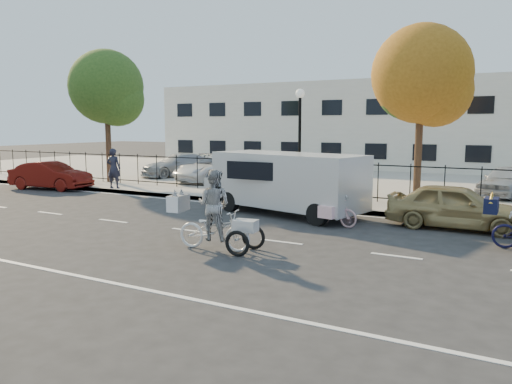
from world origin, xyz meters
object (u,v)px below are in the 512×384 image
Objects in this scene: gold_sedan at (456,206)px; lot_car_c at (286,174)px; red_sedan at (51,176)px; pedestrian at (114,168)px; lamppost at (300,124)px; lot_car_b at (215,169)px; unicorn_bike at (334,205)px; lot_car_d at (507,181)px; white_van at (285,181)px; lot_car_a at (178,165)px; zebra_trike at (214,219)px.

gold_sedan is 10.09m from lot_car_c.
pedestrian is (3.22, 0.90, 0.42)m from red_sedan.
lamppost is 0.91× the size of lot_car_b.
unicorn_bike is 12.05m from pedestrian.
pedestrian reaches higher than lot_car_d.
lot_car_b is at bearing 64.84° from gold_sedan.
lot_car_a is at bearing 158.02° from white_van.
lot_car_b is at bearing -55.62° from red_sedan.
gold_sedan is (5.51, 0.24, -0.49)m from white_van.
white_van is 6.61m from lot_car_c.
lamppost reaches higher than pedestrian.
unicorn_bike reaches higher than lot_car_c.
zebra_trike is at bearing 139.13° from gold_sedan.
red_sedan is (-14.95, 1.82, 0.02)m from unicorn_bike.
lot_car_c is (6.74, 4.38, -0.33)m from pedestrian.
lamppost is 9.08m from pedestrian.
lamppost is at bearing 2.35° from zebra_trike.
white_van is (-0.63, 5.33, 0.39)m from zebra_trike.
red_sedan is 0.91× the size of lot_car_a.
white_van reaches higher than unicorn_bike.
unicorn_bike is 0.48× the size of lot_car_c.
lot_car_a is 0.92× the size of lot_car_b.
zebra_trike reaches higher than lot_car_c.
gold_sedan is at bearing -23.72° from lamppost.
white_van is 1.32× the size of lot_car_b.
red_sedan is (-13.36, 6.03, -0.11)m from zebra_trike.
zebra_trike is 0.59× the size of gold_sedan.
lot_car_d is at bearing 62.15° from white_van.
lot_car_d is at bearing 17.00° from lot_car_b.
lot_car_a is 1.22× the size of lot_car_c.
red_sedan is at bearing -0.78° from pedestrian.
red_sedan is 7.98m from lot_car_b.
lot_car_c is at bearing 55.67° from gold_sedan.
unicorn_bike is 15.06m from red_sedan.
red_sedan is (-12.73, 0.70, -0.50)m from white_van.
lot_car_b reaches higher than lot_car_c.
lamppost reaches higher than unicorn_bike.
lamppost is at bearing 66.68° from gold_sedan.
zebra_trike is 1.34× the size of unicorn_bike.
pedestrian is at bearing -145.15° from lot_car_d.
pedestrian is (-9.51, 1.60, -0.09)m from white_van.
lamppost is 0.69× the size of white_van.
lot_car_d is (6.60, 7.38, -0.37)m from white_van.
gold_sedan is at bearing -55.46° from unicorn_bike.
white_van reaches higher than lot_car_a.
unicorn_bike is at bearing -102.15° from lot_car_d.
zebra_trike is 0.37× the size of white_van.
white_van is at bearing 92.87° from gold_sedan.
lot_car_b is 4.18m from lot_car_c.
gold_sedan is at bearing 16.39° from white_van.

